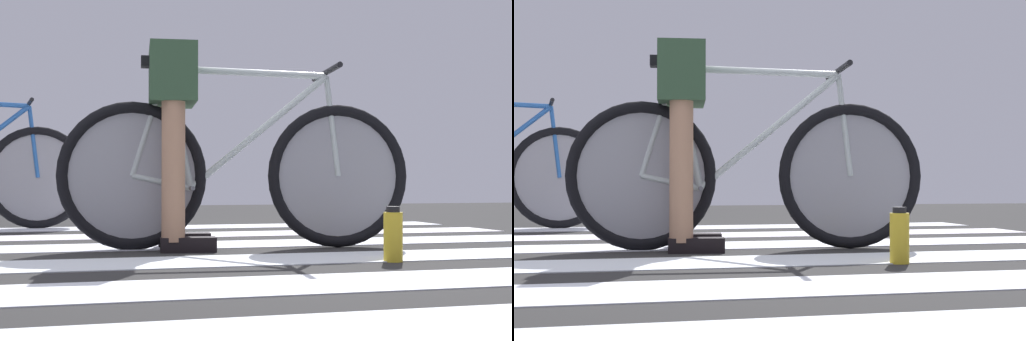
{
  "view_description": "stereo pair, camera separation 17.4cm",
  "coord_description": "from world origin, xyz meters",
  "views": [
    {
      "loc": [
        -0.4,
        -3.3,
        0.35
      ],
      "look_at": [
        0.69,
        0.66,
        0.41
      ],
      "focal_mm": 52.71,
      "sensor_mm": 36.0,
      "label": 1
    },
    {
      "loc": [
        -0.22,
        -3.3,
        0.35
      ],
      "look_at": [
        0.69,
        0.66,
        0.41
      ],
      "focal_mm": 52.71,
      "sensor_mm": 36.0,
      "label": 2
    }
  ],
  "objects": [
    {
      "name": "crosswalk_markings",
      "position": [
        -0.01,
        0.12,
        0.02
      ],
      "size": [
        5.47,
        4.25,
        0.0
      ],
      "color": "silver",
      "rests_on": "ground"
    },
    {
      "name": "bicycle_1_of_2",
      "position": [
        0.48,
        0.28,
        0.41
      ],
      "size": [
        1.73,
        0.52,
        0.93
      ],
      "rotation": [
        0.0,
        0.0,
        -0.11
      ],
      "color": "black",
      "rests_on": "ground"
    },
    {
      "name": "ground",
      "position": [
        0.0,
        0.0,
        0.01
      ],
      "size": [
        18.0,
        14.0,
        0.02
      ],
      "color": "#272626"
    },
    {
      "name": "cyclist_1_of_2",
      "position": [
        0.18,
        0.31,
        0.66
      ],
      "size": [
        0.35,
        0.43,
        0.98
      ],
      "rotation": [
        0.0,
        0.0,
        -0.11
      ],
      "color": "#A87A5B",
      "rests_on": "ground"
    },
    {
      "name": "water_bottle",
      "position": [
        0.96,
        -0.47,
        0.13
      ],
      "size": [
        0.08,
        0.08,
        0.23
      ],
      "color": "gold",
      "rests_on": "ground"
    }
  ]
}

